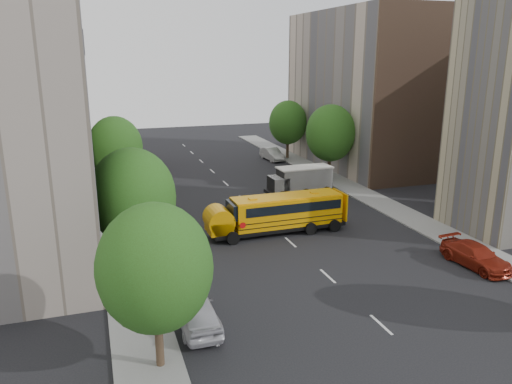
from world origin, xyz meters
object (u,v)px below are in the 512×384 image
street_tree_1 (133,197)px  parked_car_2 (128,165)px  street_tree_0 (155,268)px  parked_car_5 (272,154)px  parked_car_0 (197,312)px  school_bus (277,212)px  parked_car_1 (136,194)px  parked_car_4 (318,180)px  street_tree_4 (330,133)px  safari_truck (300,180)px  street_tree_5 (288,123)px  parked_car_3 (476,256)px  street_tree_2 (115,147)px

street_tree_1 → parked_car_2: (1.74, 28.86, -4.22)m
street_tree_0 → parked_car_5: 44.57m
parked_car_0 → street_tree_1: bearing=-73.0°
school_bus → parked_car_1: size_ratio=2.25×
parked_car_2 → parked_car_4: size_ratio=1.41×
street_tree_4 → school_bus: bearing=-129.3°
safari_truck → street_tree_5: bearing=70.5°
street_tree_1 → parked_car_2: size_ratio=1.49×
school_bus → parked_car_3: (9.86, -9.85, -0.91)m
parked_car_0 → street_tree_4: bearing=-127.9°
parked_car_1 → parked_car_3: size_ratio=0.93×
street_tree_1 → parked_car_0: 8.65m
street_tree_5 → parked_car_4: (-2.20, -13.92, -4.06)m
parked_car_2 → parked_car_3: 39.30m
street_tree_2 → parked_car_2: bearing=80.9°
street_tree_1 → street_tree_2: (0.00, 18.00, -0.12)m
street_tree_5 → safari_truck: size_ratio=1.14×
street_tree_5 → parked_car_2: (-20.26, -1.14, -3.97)m
safari_truck → parked_car_1: bearing=168.1°
parked_car_4 → parked_car_5: bearing=87.2°
school_bus → street_tree_5: bearing=65.5°
parked_car_1 → street_tree_5: bearing=-149.5°
parked_car_3 → street_tree_0: bearing=-172.7°
street_tree_5 → parked_car_4: 14.67m
street_tree_0 → parked_car_3: bearing=12.0°
parked_car_1 → parked_car_0: bearing=88.4°
parked_car_0 → parked_car_4: size_ratio=1.26×
street_tree_0 → street_tree_1: (0.00, 10.00, 0.31)m
parked_car_2 → parked_car_5: parked_car_5 is taller
parked_car_5 → parked_car_4: bearing=-94.1°
parked_car_4 → parked_car_5: parked_car_5 is taller
school_bus → parked_car_5: (9.06, 25.52, -0.86)m
street_tree_2 → street_tree_5: size_ratio=1.03×
street_tree_5 → parked_car_0: (-19.80, -37.27, -3.90)m
parked_car_2 → street_tree_1: bearing=87.2°
street_tree_0 → street_tree_2: (0.00, 28.00, 0.19)m
parked_car_0 → parked_car_5: 40.98m
parked_car_3 → parked_car_2: bearing=113.9°
street_tree_5 → parked_car_1: size_ratio=1.62×
street_tree_5 → parked_car_4: size_ratio=2.00×
parked_car_2 → parked_car_4: parked_car_2 is taller
street_tree_0 → parked_car_1: 26.40m
street_tree_1 → safari_truck: size_ratio=1.20×
safari_truck → parked_car_5: bearing=77.4°
parked_car_1 → street_tree_0: bearing=83.3°
school_bus → parked_car_1: 15.12m
parked_car_5 → street_tree_0: bearing=-120.6°
parked_car_3 → street_tree_5: bearing=83.0°
street_tree_0 → street_tree_4: street_tree_4 is taller
street_tree_2 → street_tree_4: street_tree_4 is taller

